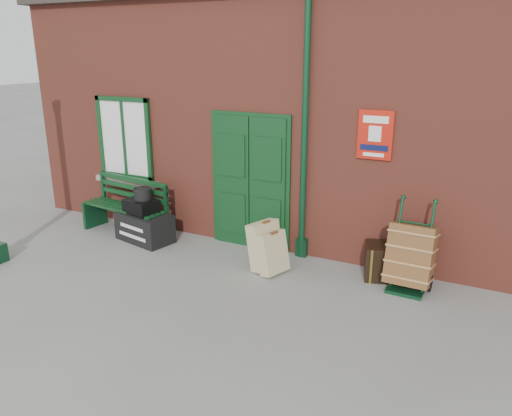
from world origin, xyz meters
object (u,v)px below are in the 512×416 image
Objects in this scene: houdini_trunk at (145,227)px; dark_trunk at (390,262)px; bench at (127,205)px; porter_trolley at (411,256)px.

houdini_trunk is 1.39× the size of dark_trunk.
bench is 2.45× the size of dark_trunk.
porter_trolley is (4.47, 0.22, 0.24)m from houdini_trunk.
houdini_trunk is at bearing -10.78° from bench.
porter_trolley is (4.98, 0.05, -0.04)m from bench.
dark_trunk is at bearing 149.93° from porter_trolley.
bench is 4.98m from porter_trolley.
houdini_trunk is (0.52, -0.17, -0.28)m from bench.
bench is 1.40× the size of porter_trolley.
porter_trolley is at bearing -47.70° from dark_trunk.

